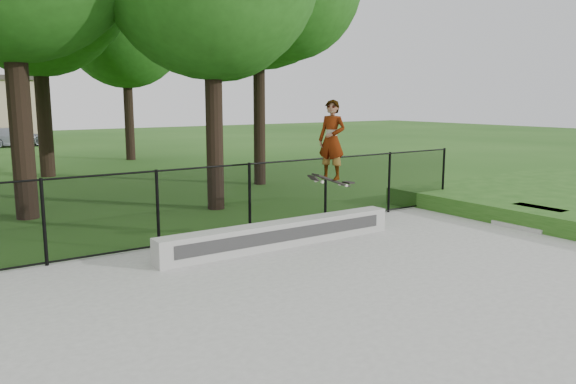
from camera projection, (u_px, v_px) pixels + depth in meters
name	position (u px, v px, depth m)	size (l,w,h in m)	color
ground	(374.00, 376.00, 5.84)	(100.00, 100.00, 0.00)	#224D15
concrete_slab	(374.00, 374.00, 5.84)	(14.00, 12.00, 0.06)	gray
grind_ledge	(281.00, 234.00, 10.73)	(5.06, 0.40, 0.48)	#A1A19C
car_c	(14.00, 137.00, 33.58)	(1.59, 3.60, 1.14)	#8C929F
skater_airborne	(332.00, 142.00, 10.80)	(0.80, 0.65, 1.75)	black
chainlink_fence	(158.00, 209.00, 10.51)	(16.06, 0.06, 1.50)	black
concrete_steps	(533.00, 220.00, 12.49)	(1.07, 1.20, 0.45)	gray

